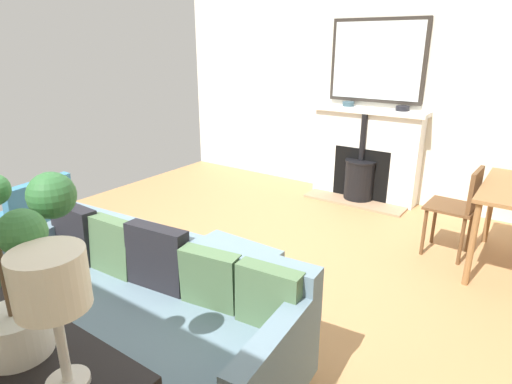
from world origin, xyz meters
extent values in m
cube|color=#A87A4C|center=(0.00, 0.00, 0.00)|extent=(5.68, 5.48, 0.01)
cube|color=silver|center=(-2.84, 0.00, 1.42)|extent=(0.12, 5.48, 2.83)
cube|color=#9E7A5B|center=(-2.38, 0.11, 0.01)|extent=(0.31, 1.23, 0.03)
cube|color=white|center=(-2.66, 0.11, 0.54)|extent=(0.24, 1.29, 1.08)
cube|color=black|center=(-2.56, 0.11, 0.34)|extent=(0.06, 0.69, 0.62)
cylinder|color=black|center=(-2.52, 0.11, 0.26)|extent=(0.36, 0.36, 0.47)
cylinder|color=black|center=(-2.52, 0.11, 0.51)|extent=(0.38, 0.38, 0.02)
cylinder|color=black|center=(-2.52, 0.11, 0.80)|extent=(0.07, 0.07, 0.56)
cube|color=white|center=(-2.63, 0.11, 1.10)|extent=(0.29, 1.37, 0.05)
cube|color=#2D2823|center=(-2.76, 0.11, 1.66)|extent=(0.04, 1.13, 0.95)
cube|color=silver|center=(-2.74, 0.11, 1.66)|extent=(0.01, 1.05, 0.87)
cylinder|color=#334C56|center=(-2.66, -0.16, 1.15)|extent=(0.14, 0.14, 0.05)
torus|color=#334C56|center=(-2.66, -0.16, 1.18)|extent=(0.14, 0.14, 0.01)
cylinder|color=black|center=(-2.66, 0.50, 1.15)|extent=(0.15, 0.15, 0.05)
torus|color=black|center=(-2.66, 0.50, 1.17)|extent=(0.15, 0.15, 0.01)
cylinder|color=#B2B2B7|center=(0.76, -0.78, 0.05)|extent=(0.04, 0.04, 0.10)
cylinder|color=#B2B2B7|center=(0.60, 0.96, 0.05)|extent=(0.04, 0.04, 0.10)
cube|color=slate|center=(1.01, 0.12, 0.26)|extent=(1.00, 2.12, 0.32)
cube|color=slate|center=(0.66, 0.09, 0.59)|extent=(0.32, 2.06, 0.33)
cube|color=slate|center=(1.09, -0.84, 0.53)|extent=(0.79, 0.19, 0.21)
cube|color=slate|center=(0.92, 1.09, 0.53)|extent=(0.79, 0.19, 0.21)
cube|color=black|center=(0.82, -0.64, 0.61)|extent=(0.13, 0.41, 0.41)
cube|color=#4C6B47|center=(0.79, -0.27, 0.59)|extent=(0.16, 0.38, 0.39)
cube|color=black|center=(0.76, 0.11, 0.61)|extent=(0.17, 0.43, 0.42)
cube|color=#4C6B47|center=(0.72, 0.51, 0.58)|extent=(0.17, 0.37, 0.36)
cube|color=#4C6B47|center=(0.69, 0.89, 0.58)|extent=(0.15, 0.37, 0.36)
cylinder|color=#B2B2B7|center=(0.36, -0.16, 0.04)|extent=(0.03, 0.03, 0.09)
cylinder|color=#B2B2B7|center=(0.37, 0.38, 0.04)|extent=(0.03, 0.03, 0.09)
cylinder|color=#B2B2B7|center=(-0.14, -0.16, 0.04)|extent=(0.03, 0.03, 0.09)
cylinder|color=#B2B2B7|center=(-0.13, 0.39, 0.04)|extent=(0.03, 0.03, 0.09)
cube|color=slate|center=(0.12, 0.11, 0.23)|extent=(0.63, 0.69, 0.28)
cube|color=brown|center=(0.40, -2.03, 0.17)|extent=(0.05, 0.05, 0.35)
cube|color=brown|center=(0.34, -1.56, 0.17)|extent=(0.05, 0.05, 0.35)
cube|color=brown|center=(0.84, -1.49, 0.17)|extent=(0.05, 0.05, 0.35)
cube|color=teal|center=(0.62, -1.76, 0.37)|extent=(0.67, 0.63, 0.08)
cube|color=teal|center=(0.59, -1.51, 0.59)|extent=(0.61, 0.18, 0.36)
cube|color=brown|center=(0.30, -1.80, 0.46)|extent=(0.11, 0.53, 0.04)
cylinder|color=beige|center=(1.76, 0.80, 0.81)|extent=(0.14, 0.14, 0.02)
cylinder|color=beige|center=(1.76, 0.80, 0.96)|extent=(0.03, 0.03, 0.28)
cylinder|color=silver|center=(1.76, 0.80, 1.19)|extent=(0.23, 0.23, 0.19)
cylinder|color=silver|center=(1.77, 0.51, 0.88)|extent=(0.24, 0.24, 0.16)
cylinder|color=brown|center=(1.77, 0.51, 1.08)|extent=(0.02, 0.02, 0.26)
sphere|color=#387A3D|center=(1.73, 0.61, 1.28)|extent=(0.16, 0.16, 0.16)
sphere|color=#2D6633|center=(1.56, 0.52, 1.34)|extent=(0.17, 0.17, 0.17)
cylinder|color=olive|center=(-2.11, 1.60, 0.36)|extent=(0.05, 0.05, 0.71)
cylinder|color=olive|center=(-1.14, 1.60, 0.36)|extent=(0.05, 0.05, 0.71)
cylinder|color=brown|center=(-1.79, 1.17, 0.23)|extent=(0.03, 0.03, 0.46)
cylinder|color=brown|center=(-1.47, 1.16, 0.23)|extent=(0.03, 0.03, 0.46)
cylinder|color=brown|center=(-1.78, 1.49, 0.23)|extent=(0.03, 0.03, 0.46)
cylinder|color=brown|center=(-1.46, 1.48, 0.23)|extent=(0.03, 0.03, 0.46)
cube|color=brown|center=(-1.63, 1.33, 0.47)|extent=(0.42, 0.42, 0.02)
cube|color=brown|center=(-1.62, 1.50, 0.66)|extent=(0.36, 0.05, 0.36)
camera|label=1|loc=(2.32, 1.95, 1.86)|focal=30.05mm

